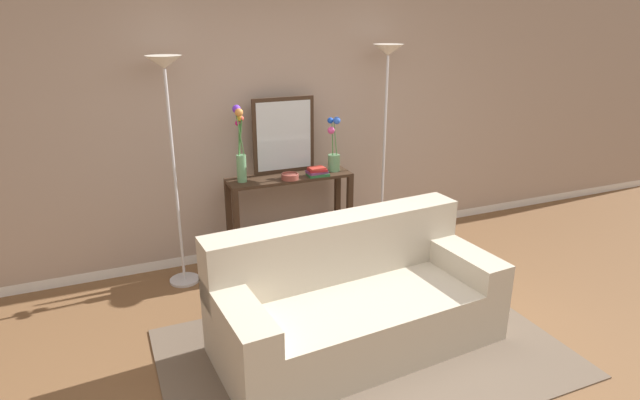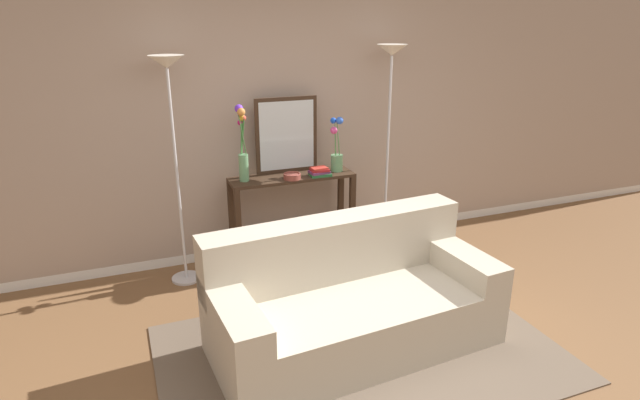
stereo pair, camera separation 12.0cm
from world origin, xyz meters
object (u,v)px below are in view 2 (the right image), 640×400
book_row_under_console (258,260)px  floor_lamp_left (171,109)px  floor_lamp_right (390,92)px  vase_short_flowers (337,152)px  console_table (293,205)px  couch (351,304)px  fruit_bowl (292,176)px  book_stack (320,172)px  wall_mirror (287,135)px  vase_tall_flowers (243,146)px

book_row_under_console → floor_lamp_left: bearing=-178.2°
floor_lamp_right → vase_short_flowers: (-0.53, 0.01, -0.53)m
console_table → vase_short_flowers: vase_short_flowers is taller
couch → floor_lamp_right: floor_lamp_right is taller
floor_lamp_left → vase_short_flowers: bearing=0.6°
couch → console_table: bearing=88.1°
fruit_bowl → book_stack: bearing=-0.5°
console_table → floor_lamp_right: (0.97, -0.02, 0.99)m
wall_mirror → console_table: bearing=-89.5°
floor_lamp_left → book_stack: bearing=-3.4°
couch → floor_lamp_right: bearing=54.3°
vase_tall_flowers → fruit_bowl: bearing=-14.0°
couch → fruit_bowl: 1.45m
wall_mirror → vase_short_flowers: wall_mirror is taller
book_stack → wall_mirror: bearing=136.2°
vase_tall_flowers → book_stack: size_ratio=3.38×
floor_lamp_left → floor_lamp_right: floor_lamp_right is taller
console_table → wall_mirror: 0.64m
console_table → floor_lamp_left: 1.40m
vase_tall_flowers → fruit_bowl: vase_tall_flowers is taller
fruit_bowl → book_row_under_console: 0.88m
vase_tall_flowers → vase_short_flowers: 0.89m
wall_mirror → fruit_bowl: wall_mirror is taller
console_table → fruit_bowl: 0.32m
couch → book_row_under_console: bearing=101.9°
floor_lamp_left → wall_mirror: (1.02, 0.15, -0.33)m
vase_short_flowers → fruit_bowl: vase_short_flowers is taller
floor_lamp_left → wall_mirror: bearing=8.5°
vase_tall_flowers → book_row_under_console: 1.11m
vase_short_flowers → floor_lamp_right: bearing=-1.5°
fruit_bowl → floor_lamp_right: bearing=4.1°
floor_lamp_left → book_row_under_console: 1.61m
wall_mirror → book_stack: wall_mirror is taller
book_stack → couch: bearing=-101.9°
couch → fruit_bowl: bearing=89.3°
floor_lamp_left → book_row_under_console: bearing=1.8°
floor_lamp_right → wall_mirror: 1.05m
floor_lamp_left → vase_short_flowers: size_ratio=3.76×
console_table → wall_mirror: bearing=90.5°
couch → floor_lamp_left: 2.10m
floor_lamp_right → wall_mirror: (-0.97, 0.15, -0.36)m
couch → fruit_bowl: fruit_bowl is taller
vase_short_flowers → couch: bearing=-108.8°
console_table → book_row_under_console: bearing=180.0°
console_table → floor_lamp_left: bearing=-178.8°
fruit_bowl → book_stack: book_stack is taller
couch → vase_tall_flowers: vase_tall_flowers is taller
wall_mirror → book_stack: size_ratio=3.51×
console_table → fruit_bowl: size_ratio=7.39×
book_stack → book_row_under_console: bearing=170.7°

